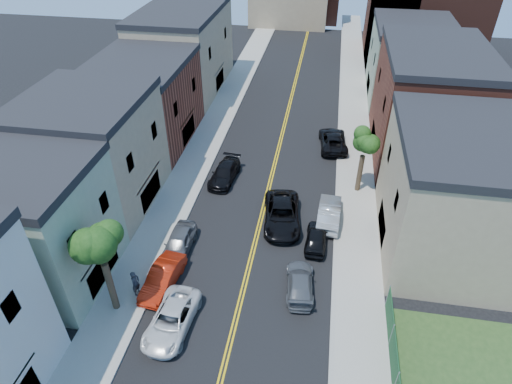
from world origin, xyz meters
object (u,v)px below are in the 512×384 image
at_px(black_car_right, 316,237).
at_px(silver_car_right, 329,213).
at_px(red_sedan, 163,278).
at_px(grey_car_right, 300,283).
at_px(black_car_left, 225,173).
at_px(pedestrian_left, 136,283).
at_px(white_pickup, 172,320).
at_px(dark_car_right_far, 333,140).
at_px(black_suv_lane, 282,214).
at_px(grey_car_left, 179,242).

xyz_separation_m(black_car_right, silver_car_right, (0.85, 3.01, 0.13)).
relative_size(red_sedan, grey_car_right, 1.03).
bearing_deg(grey_car_right, black_car_left, -61.70).
bearing_deg(pedestrian_left, white_pickup, -115.49).
relative_size(white_pickup, silver_car_right, 1.05).
bearing_deg(dark_car_right_far, pedestrian_left, 54.13).
height_order(black_car_right, silver_car_right, silver_car_right).
bearing_deg(white_pickup, pedestrian_left, 150.24).
bearing_deg(red_sedan, dark_car_right_far, 68.73).
bearing_deg(white_pickup, black_car_left, 95.64).
distance_m(white_pickup, pedestrian_left, 3.83).
bearing_deg(black_suv_lane, dark_car_right_far, 66.63).
xyz_separation_m(black_car_left, black_car_right, (8.89, -7.37, -0.04)).
bearing_deg(black_car_left, dark_car_right_far, 43.84).
height_order(red_sedan, black_car_right, red_sedan).
distance_m(red_sedan, black_suv_lane, 10.83).
height_order(grey_car_left, dark_car_right_far, dark_car_right_far).
relative_size(white_pickup, pedestrian_left, 2.64).
distance_m(red_sedan, black_car_left, 13.40).
bearing_deg(grey_car_left, dark_car_right_far, 57.71).
bearing_deg(grey_car_right, silver_car_right, -107.67).
distance_m(grey_car_left, grey_car_right, 9.59).
bearing_deg(black_car_left, black_suv_lane, -36.18).
height_order(silver_car_right, black_suv_lane, black_suv_lane).
distance_m(white_pickup, silver_car_right, 15.32).
bearing_deg(black_suv_lane, red_sedan, -139.20).
xyz_separation_m(black_car_left, grey_car_right, (8.04, -12.10, -0.07)).
height_order(white_pickup, grey_car_left, grey_car_left).
xyz_separation_m(white_pickup, grey_car_right, (7.60, 4.43, -0.07)).
distance_m(black_car_right, black_suv_lane, 3.59).
bearing_deg(pedestrian_left, silver_car_right, -42.71).
xyz_separation_m(black_car_right, dark_car_right_far, (0.85, 15.13, 0.10)).
distance_m(grey_car_left, black_car_left, 9.86).
distance_m(grey_car_left, silver_car_right, 12.26).
relative_size(white_pickup, black_car_right, 1.29).
distance_m(black_car_left, grey_car_right, 14.53).
height_order(grey_car_left, black_car_left, grey_car_left).
height_order(black_car_left, black_suv_lane, black_suv_lane).
distance_m(red_sedan, grey_car_left, 3.56).
height_order(grey_car_left, grey_car_right, grey_car_left).
bearing_deg(grey_car_left, black_car_right, 13.17).
relative_size(dark_car_right_far, black_suv_lane, 0.92).
bearing_deg(silver_car_right, dark_car_right_far, -87.61).
relative_size(black_car_right, pedestrian_left, 2.04).
bearing_deg(black_suv_lane, grey_car_right, -80.47).
distance_m(grey_car_right, dark_car_right_far, 19.94).
bearing_deg(white_pickup, silver_car_right, 56.74).
distance_m(dark_car_right_far, black_suv_lane, 13.58).
height_order(silver_car_right, dark_car_right_far, silver_car_right).
xyz_separation_m(white_pickup, pedestrian_left, (-3.16, 2.12, 0.41)).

